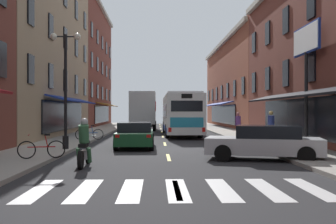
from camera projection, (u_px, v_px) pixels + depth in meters
name	position (u px, v px, depth m)	size (l,w,h in m)	color
ground_plane	(166.00, 150.00, 19.28)	(34.80, 80.00, 0.10)	#28282B
lane_centre_dashes	(166.00, 149.00, 19.03)	(0.14, 73.90, 0.01)	#DBCC4C
crosswalk_near	(177.00, 189.00, 9.29)	(7.10, 2.80, 0.01)	silver
sidewalk_left	(48.00, 148.00, 19.10)	(3.00, 80.00, 0.14)	#A39E93
sidewalk_right	(283.00, 147.00, 19.46)	(3.00, 80.00, 0.14)	#A39E93
billboard_sign	(306.00, 53.00, 19.35)	(0.40, 3.22, 6.09)	black
transit_bus	(181.00, 114.00, 30.46)	(2.70, 11.30, 3.24)	white
box_truck	(143.00, 111.00, 38.27)	(2.52, 7.16, 3.74)	#B21E19
sedan_near	(135.00, 135.00, 20.00)	(1.95, 4.64, 1.33)	#144723
sedan_mid	(265.00, 142.00, 14.94)	(4.69, 2.85, 1.34)	silver
sedan_far	(144.00, 121.00, 48.23)	(1.91, 4.50, 1.36)	maroon
motorcycle_rider	(84.00, 146.00, 13.18)	(0.62, 2.07, 1.66)	black
bicycle_near	(89.00, 134.00, 23.68)	(1.71, 0.48, 0.91)	black
bicycle_mid	(42.00, 149.00, 14.29)	(1.68, 0.56, 0.91)	black
pedestrian_mid	(238.00, 125.00, 25.84)	(0.36, 0.36, 1.68)	black
pedestrian_far	(271.00, 126.00, 21.31)	(0.36, 0.36, 1.77)	maroon
street_lamp_twin	(66.00, 85.00, 17.96)	(1.42, 0.32, 5.41)	black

